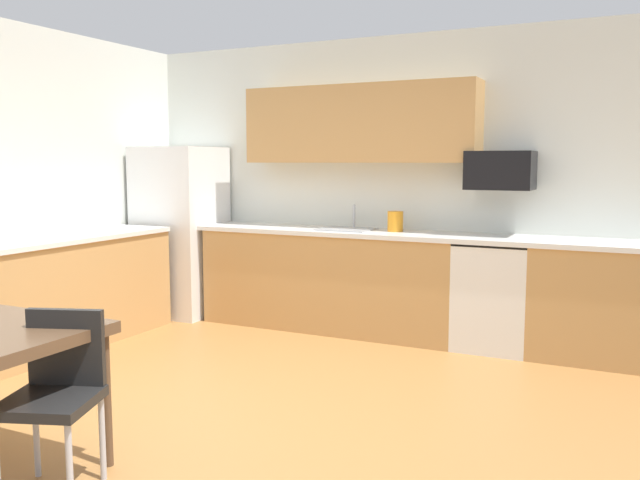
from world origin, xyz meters
name	(u,v)px	position (x,y,z in m)	size (l,w,h in m)	color
ground_plane	(247,422)	(0.00, 0.00, 0.00)	(12.00, 12.00, 0.00)	#9E6B38
wall_back	(397,184)	(0.00, 2.65, 1.35)	(5.80, 0.10, 2.70)	silver
cabinet_run_back	(330,281)	(-0.53, 2.30, 0.45)	(2.44, 0.60, 0.90)	tan
cabinet_run_back_right	(605,304)	(1.84, 2.30, 0.45)	(1.11, 0.60, 0.90)	tan
cabinet_run_left	(66,293)	(-2.30, 0.80, 0.45)	(0.60, 2.00, 0.90)	tan
countertop_back	(384,234)	(0.00, 2.30, 0.92)	(4.80, 0.64, 0.04)	silver
countertop_left	(64,238)	(-2.30, 0.80, 0.92)	(0.64, 2.00, 0.04)	silver
upper_cabinets_back	(359,124)	(-0.30, 2.43, 1.90)	(2.20, 0.34, 0.70)	tan
refrigerator	(181,231)	(-2.18, 2.22, 0.85)	(0.76, 0.70, 1.70)	white
oven_range	(494,294)	(0.99, 2.30, 0.46)	(0.60, 0.60, 0.91)	white
microwave	(500,170)	(0.99, 2.40, 1.49)	(0.54, 0.36, 0.32)	black
sink_basin	(346,236)	(-0.36, 2.30, 0.88)	(0.48, 0.40, 0.14)	#A5A8AD
sink_faucet	(354,217)	(-0.36, 2.48, 1.04)	(0.02, 0.02, 0.24)	#B2B5BA
chair_near_table	(56,386)	(-0.38, -1.08, 0.50)	(0.51, 0.51, 0.85)	black
kettle	(395,222)	(0.09, 2.35, 1.02)	(0.14, 0.14, 0.20)	orange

